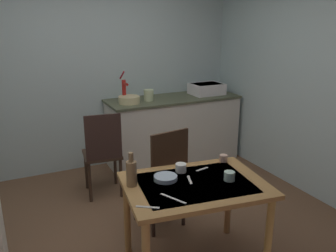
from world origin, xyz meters
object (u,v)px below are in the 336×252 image
Objects in this scene: dining_table at (195,195)px; mixing_bowl_counter at (129,100)px; chair_far_side at (163,177)px; sink_basin at (207,89)px; serving_bowl_wide at (166,178)px; glass_bottle at (131,173)px; hand_pump at (124,89)px; teacup_mint at (223,158)px; chair_by_counter at (103,152)px.

mixing_bowl_counter is at bearing 84.55° from dining_table.
sink_basin is at bearing 46.58° from chair_far_side.
serving_bowl_wide is 0.28m from glass_bottle.
glass_bottle is at bearing -107.66° from hand_pump.
glass_bottle is at bearing -136.41° from chair_far_side.
mixing_bowl_counter is 1.74m from teacup_mint.
chair_by_counter is at bearing -161.23° from sink_basin.
mixing_bowl_counter is 2.00m from dining_table.
hand_pump reaches higher than chair_far_side.
sink_basin is at bearing -2.17° from hand_pump.
sink_basin is at bearing 50.77° from serving_bowl_wide.
mixing_bowl_counter is (-1.16, -0.05, -0.03)m from sink_basin.
chair_far_side reaches higher than teacup_mint.
hand_pump reaches higher than serving_bowl_wide.
hand_pump is 2.15× the size of serving_bowl_wide.
mixing_bowl_counter is at bearing 98.13° from teacup_mint.
chair_far_side reaches higher than serving_bowl_wide.
serving_bowl_wide is 0.62m from teacup_mint.
glass_bottle is (-0.63, -1.80, -0.12)m from mixing_bowl_counter.
hand_pump is 0.16m from mixing_bowl_counter.
dining_table is at bearing -123.84° from sink_basin.
chair_far_side is (0.02, 0.60, -0.11)m from dining_table.
glass_bottle is (-0.13, -1.28, 0.31)m from chair_by_counter.
sink_basin reaches higher than chair_by_counter.
sink_basin reaches higher than mixing_bowl_counter.
chair_far_side is 0.71m from glass_bottle.
teacup_mint is at bearing -81.87° from mixing_bowl_counter.
dining_table is (-1.35, -2.02, -0.36)m from sink_basin.
sink_basin reaches higher than serving_bowl_wide.
serving_bowl_wide is (-0.19, -0.46, 0.23)m from chair_far_side.
chair_far_side is at bearing -97.18° from mixing_bowl_counter.
dining_table is 0.26m from serving_bowl_wide.
chair_by_counter is (-0.33, 0.84, 0.00)m from chair_far_side.
sink_basin is 1.82m from chair_by_counter.
dining_table is at bearing -20.82° from glass_bottle.
teacup_mint is at bearing 5.62° from glass_bottle.
teacup_mint is at bearing 30.47° from dining_table.
hand_pump is 1.50× the size of glass_bottle.
serving_bowl_wide is (-0.34, -1.92, -0.33)m from hand_pump.
teacup_mint is (0.43, 0.25, 0.13)m from dining_table.
sink_basin is 1.17m from mixing_bowl_counter.
mixing_bowl_counter is 1.44m from chair_far_side.
chair_by_counter reaches higher than teacup_mint.
sink_basin is 0.45× the size of chair_by_counter.
dining_table is at bearing -95.45° from mixing_bowl_counter.
sink_basin is 0.45× the size of chair_far_side.
chair_by_counter reaches higher than dining_table.
chair_far_side is at bearing 43.59° from glass_bottle.
teacup_mint is 0.88m from glass_bottle.
mixing_bowl_counter is 1.03× the size of glass_bottle.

